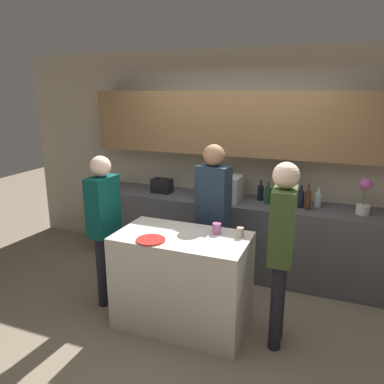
% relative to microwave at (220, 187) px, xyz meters
% --- Properties ---
extents(ground_plane, '(14.00, 14.00, 0.00)m').
position_rel_microwave_xyz_m(ground_plane, '(0.17, -1.37, -1.07)').
color(ground_plane, '#7F705B').
extents(back_wall, '(6.40, 0.40, 2.70)m').
position_rel_microwave_xyz_m(back_wall, '(0.17, 0.29, 0.47)').
color(back_wall, '#B2A893').
rests_on(back_wall, ground_plane).
extents(back_counter, '(3.60, 0.62, 0.92)m').
position_rel_microwave_xyz_m(back_counter, '(0.17, 0.02, -0.61)').
color(back_counter, '#4C4C51').
rests_on(back_counter, ground_plane).
extents(kitchen_island, '(1.23, 0.68, 0.92)m').
position_rel_microwave_xyz_m(kitchen_island, '(0.04, -1.28, -0.61)').
color(kitchen_island, beige).
rests_on(kitchen_island, ground_plane).
extents(microwave, '(0.52, 0.39, 0.30)m').
position_rel_microwave_xyz_m(microwave, '(0.00, 0.00, 0.00)').
color(microwave, '#B7BABC').
rests_on(microwave, back_counter).
extents(toaster, '(0.26, 0.16, 0.18)m').
position_rel_microwave_xyz_m(toaster, '(-0.79, 0.00, -0.06)').
color(toaster, black).
rests_on(toaster, back_counter).
extents(potted_plant, '(0.14, 0.14, 0.39)m').
position_rel_microwave_xyz_m(potted_plant, '(1.60, 0.00, 0.05)').
color(potted_plant, silver).
rests_on(potted_plant, back_counter).
extents(bottle_0, '(0.07, 0.07, 0.25)m').
position_rel_microwave_xyz_m(bottle_0, '(0.47, 0.12, -0.06)').
color(bottle_0, black).
rests_on(bottle_0, back_counter).
extents(bottle_1, '(0.07, 0.07, 0.27)m').
position_rel_microwave_xyz_m(bottle_1, '(0.58, 0.01, -0.04)').
color(bottle_1, '#194723').
rests_on(bottle_1, back_counter).
extents(bottle_2, '(0.07, 0.07, 0.30)m').
position_rel_microwave_xyz_m(bottle_2, '(0.68, -0.04, -0.03)').
color(bottle_2, maroon).
rests_on(bottle_2, back_counter).
extents(bottle_3, '(0.08, 0.08, 0.31)m').
position_rel_microwave_xyz_m(bottle_3, '(0.75, 0.00, -0.03)').
color(bottle_3, black).
rests_on(bottle_3, back_counter).
extents(bottle_4, '(0.07, 0.07, 0.29)m').
position_rel_microwave_xyz_m(bottle_4, '(0.86, 0.06, -0.04)').
color(bottle_4, maroon).
rests_on(bottle_4, back_counter).
extents(bottle_5, '(0.08, 0.08, 0.26)m').
position_rel_microwave_xyz_m(bottle_5, '(0.95, 0.00, -0.05)').
color(bottle_5, black).
rests_on(bottle_5, back_counter).
extents(bottle_6, '(0.06, 0.06, 0.30)m').
position_rel_microwave_xyz_m(bottle_6, '(1.04, -0.06, -0.04)').
color(bottle_6, '#472814').
rests_on(bottle_6, back_counter).
extents(bottle_7, '(0.08, 0.08, 0.22)m').
position_rel_microwave_xyz_m(bottle_7, '(1.13, 0.10, -0.06)').
color(bottle_7, silver).
rests_on(bottle_7, back_counter).
extents(plate_on_island, '(0.26, 0.26, 0.01)m').
position_rel_microwave_xyz_m(plate_on_island, '(-0.17, -1.50, -0.14)').
color(plate_on_island, red).
rests_on(plate_on_island, kitchen_island).
extents(cup_0, '(0.08, 0.08, 0.10)m').
position_rel_microwave_xyz_m(cup_0, '(0.32, -1.11, -0.10)').
color(cup_0, '#BD5C9D').
rests_on(cup_0, kitchen_island).
extents(cup_1, '(0.07, 0.07, 0.09)m').
position_rel_microwave_xyz_m(cup_1, '(0.55, -1.12, -0.11)').
color(cup_1, '#C1A994').
rests_on(cup_1, kitchen_island).
extents(person_left, '(0.37, 0.24, 1.68)m').
position_rel_microwave_xyz_m(person_left, '(0.14, -0.68, -0.06)').
color(person_left, black).
rests_on(person_left, ground_plane).
extents(person_center, '(0.22, 0.35, 1.65)m').
position_rel_microwave_xyz_m(person_center, '(0.93, -1.24, -0.08)').
color(person_center, black).
rests_on(person_center, ground_plane).
extents(person_right, '(0.21, 0.35, 1.59)m').
position_rel_microwave_xyz_m(person_right, '(-0.86, -1.21, -0.13)').
color(person_right, black).
rests_on(person_right, ground_plane).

